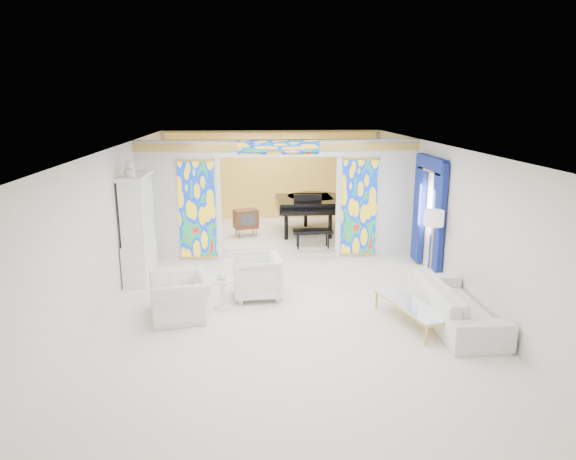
{
  "coord_description": "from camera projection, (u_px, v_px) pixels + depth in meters",
  "views": [
    {
      "loc": [
        -0.7,
        -10.66,
        3.92
      ],
      "look_at": [
        0.1,
        0.2,
        1.17
      ],
      "focal_mm": 32.0,
      "sensor_mm": 36.0,
      "label": 1
    }
  ],
  "objects": [
    {
      "name": "alcove_platform",
      "position": [
        275.0,
        233.0,
        15.26
      ],
      "size": [
        6.8,
        3.8,
        0.18
      ],
      "primitive_type": "cube",
      "color": "white",
      "rests_on": "floor"
    },
    {
      "name": "tv_console",
      "position": [
        246.0,
        219.0,
        14.51
      ],
      "size": [
        0.75,
        0.61,
        0.76
      ],
      "rotation": [
        0.0,
        0.0,
        0.29
      ],
      "color": "brown",
      "rests_on": "alcove_platform"
    },
    {
      "name": "wall_right",
      "position": [
        444.0,
        215.0,
        11.2
      ],
      "size": [
        0.02,
        12.0,
        3.0
      ],
      "primitive_type": "cube",
      "color": "silver",
      "rests_on": "floor"
    },
    {
      "name": "floor",
      "position": [
        284.0,
        284.0,
        11.32
      ],
      "size": [
        12.0,
        12.0,
        0.0
      ],
      "primitive_type": "plane",
      "color": "white",
      "rests_on": "ground"
    },
    {
      "name": "vase",
      "position": [
        222.0,
        274.0,
        9.84
      ],
      "size": [
        0.21,
        0.21,
        0.19
      ],
      "primitive_type": "imported",
      "rotation": [
        0.0,
        0.0,
        0.15
      ],
      "color": "white",
      "rests_on": "side_table"
    },
    {
      "name": "wall_left",
      "position": [
        117.0,
        220.0,
        10.7
      ],
      "size": [
        0.02,
        12.0,
        3.0
      ],
      "primitive_type": "cube",
      "color": "silver",
      "rests_on": "floor"
    },
    {
      "name": "side_table",
      "position": [
        223.0,
        289.0,
        9.91
      ],
      "size": [
        0.5,
        0.5,
        0.59
      ],
      "rotation": [
        0.0,
        0.0,
        -0.07
      ],
      "color": "white",
      "rests_on": "floor"
    },
    {
      "name": "coffee_table",
      "position": [
        411.0,
        305.0,
        9.19
      ],
      "size": [
        1.0,
        1.84,
        0.39
      ],
      "rotation": [
        0.0,
        0.0,
        0.27
      ],
      "color": "white",
      "rests_on": "floor"
    },
    {
      "name": "floor_lamp",
      "position": [
        434.0,
        222.0,
        10.84
      ],
      "size": [
        0.53,
        0.53,
        1.68
      ],
      "rotation": [
        0.0,
        0.0,
        0.36
      ],
      "color": "gold",
      "rests_on": "floor"
    },
    {
      "name": "stained_glass_right",
      "position": [
        359.0,
        207.0,
        12.97
      ],
      "size": [
        0.9,
        0.04,
        2.4
      ],
      "primitive_type": "cube",
      "color": "gold",
      "rests_on": "partition_wall"
    },
    {
      "name": "stained_glass_transom",
      "position": [
        279.0,
        147.0,
        12.46
      ],
      "size": [
        2.0,
        0.04,
        0.34
      ],
      "primitive_type": "cube",
      "color": "gold",
      "rests_on": "partition_wall"
    },
    {
      "name": "wall_back",
      "position": [
        272.0,
        177.0,
        16.75
      ],
      "size": [
        7.0,
        0.02,
        3.0
      ],
      "primitive_type": "cube",
      "color": "silver",
      "rests_on": "floor"
    },
    {
      "name": "wall_front",
      "position": [
        323.0,
        349.0,
        5.15
      ],
      "size": [
        7.0,
        0.02,
        3.0
      ],
      "primitive_type": "cube",
      "color": "silver",
      "rests_on": "floor"
    },
    {
      "name": "chandelier",
      "position": [
        282.0,
        150.0,
        14.58
      ],
      "size": [
        0.48,
        0.48,
        0.3
      ],
      "primitive_type": "cylinder",
      "color": "gold",
      "rests_on": "ceiling"
    },
    {
      "name": "armchair_left",
      "position": [
        180.0,
        296.0,
        9.52
      ],
      "size": [
        1.3,
        1.42,
        0.79
      ],
      "primitive_type": "imported",
      "rotation": [
        0.0,
        0.0,
        -1.35
      ],
      "color": "silver",
      "rests_on": "floor"
    },
    {
      "name": "ceiling",
      "position": [
        284.0,
        147.0,
        10.58
      ],
      "size": [
        7.0,
        12.0,
        0.02
      ],
      "primitive_type": "cube",
      "color": "silver",
      "rests_on": "wall_back"
    },
    {
      "name": "armchair_right",
      "position": [
        257.0,
        276.0,
        10.45
      ],
      "size": [
        1.04,
        1.02,
        0.89
      ],
      "primitive_type": "imported",
      "rotation": [
        0.0,
        0.0,
        -1.5
      ],
      "color": "white",
      "rests_on": "floor"
    },
    {
      "name": "blue_drapes",
      "position": [
        429.0,
        205.0,
        11.85
      ],
      "size": [
        0.14,
        1.85,
        2.65
      ],
      "color": "navy",
      "rests_on": "wall_right"
    },
    {
      "name": "grand_piano",
      "position": [
        310.0,
        203.0,
        14.96
      ],
      "size": [
        1.97,
        3.1,
        1.23
      ],
      "rotation": [
        0.0,
        0.0,
        0.02
      ],
      "color": "black",
      "rests_on": "alcove_platform"
    },
    {
      "name": "stained_glass_left",
      "position": [
        197.0,
        210.0,
        12.68
      ],
      "size": [
        0.9,
        0.04,
        2.4
      ],
      "primitive_type": "cube",
      "color": "gold",
      "rests_on": "partition_wall"
    },
    {
      "name": "sofa",
      "position": [
        456.0,
        304.0,
        9.22
      ],
      "size": [
        1.03,
        2.57,
        0.75
      ],
      "primitive_type": "imported",
      "rotation": [
        0.0,
        0.0,
        1.56
      ],
      "color": "white",
      "rests_on": "floor"
    },
    {
      "name": "china_cabinet",
      "position": [
        138.0,
        228.0,
        11.38
      ],
      "size": [
        0.56,
        1.46,
        2.72
      ],
      "color": "white",
      "rests_on": "floor"
    },
    {
      "name": "gold_curtain_back",
      "position": [
        272.0,
        178.0,
        16.64
      ],
      "size": [
        6.7,
        0.1,
        2.9
      ],
      "primitive_type": "cube",
      "color": "#FCCB57",
      "rests_on": "wall_back"
    },
    {
      "name": "partition_wall",
      "position": [
        279.0,
        194.0,
        12.84
      ],
      "size": [
        7.0,
        0.22,
        3.0
      ],
      "color": "silver",
      "rests_on": "floor"
    }
  ]
}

